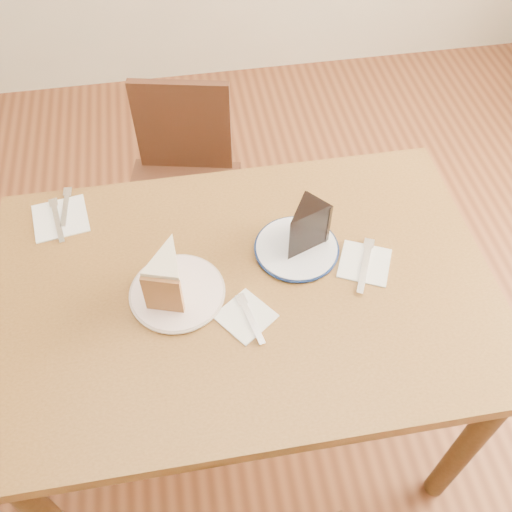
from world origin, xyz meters
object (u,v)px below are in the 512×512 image
(chair_far, at_px, (183,188))
(plate_cream, at_px, (177,293))
(table, at_px, (244,308))
(plate_navy, at_px, (297,248))
(chocolate_cake, at_px, (302,231))
(carrot_cake, at_px, (170,272))

(chair_far, distance_m, plate_cream, 0.74)
(table, xyz_separation_m, plate_cream, (-0.16, 0.00, 0.10))
(plate_navy, bearing_deg, chocolate_cake, -6.08)
(chocolate_cake, bearing_deg, chair_far, -15.61)
(table, relative_size, plate_cream, 5.57)
(table, height_order, plate_cream, plate_cream)
(chair_far, xyz_separation_m, carrot_cake, (-0.05, -0.66, 0.38))
(plate_cream, xyz_separation_m, carrot_cake, (-0.01, 0.02, 0.06))
(table, height_order, chocolate_cake, chocolate_cake)
(chair_far, distance_m, plate_navy, 0.72)
(carrot_cake, bearing_deg, plate_cream, -40.76)
(chair_far, xyz_separation_m, plate_cream, (-0.04, -0.67, 0.32))
(chair_far, distance_m, carrot_cake, 0.76)
(chair_far, relative_size, plate_cream, 3.64)
(table, relative_size, chocolate_cake, 10.04)
(plate_cream, bearing_deg, plate_navy, 15.40)
(chocolate_cake, bearing_deg, plate_cream, 64.33)
(plate_cream, bearing_deg, chair_far, 86.35)
(chair_far, xyz_separation_m, chocolate_cake, (0.27, -0.59, 0.38))
(table, relative_size, plate_navy, 5.93)
(carrot_cake, bearing_deg, plate_navy, 29.94)
(table, bearing_deg, plate_navy, 30.34)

